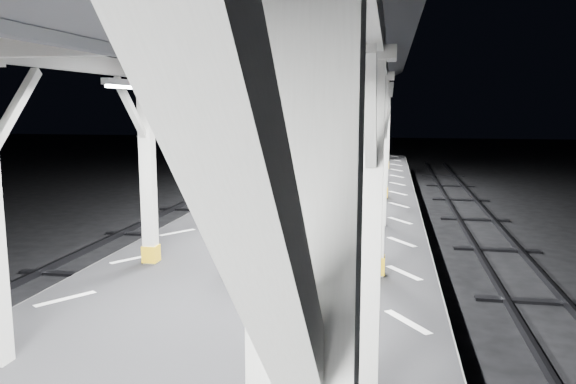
# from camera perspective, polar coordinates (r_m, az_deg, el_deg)

# --- Properties ---
(ground) EXTENTS (120.00, 120.00, 0.00)m
(ground) POSITION_cam_1_polar(r_m,az_deg,el_deg) (8.39, -6.11, -18.24)
(ground) COLOR black
(ground) RESTS_ON ground
(platform) EXTENTS (6.00, 50.00, 1.00)m
(platform) POSITION_cam_1_polar(r_m,az_deg,el_deg) (8.17, -6.17, -15.11)
(platform) COLOR black
(platform) RESTS_ON ground
(hazard_stripes_left) EXTENTS (1.00, 48.00, 0.01)m
(hazard_stripes_left) POSITION_cam_1_polar(r_m,az_deg,el_deg) (8.96, -21.66, -10.06)
(hazard_stripes_left) COLOR silver
(hazard_stripes_left) RESTS_ON platform
(hazard_stripes_right) EXTENTS (1.00, 48.00, 0.01)m
(hazard_stripes_right) POSITION_cam_1_polar(r_m,az_deg,el_deg) (7.68, 12.04, -12.78)
(hazard_stripes_right) COLOR silver
(hazard_stripes_right) RESTS_ON platform
(canopy) EXTENTS (5.40, 49.00, 4.65)m
(canopy) POSITION_cam_1_polar(r_m,az_deg,el_deg) (7.49, -6.73, 14.51)
(canopy) COLOR silver
(canopy) RESTS_ON platform
(bench_mid) EXTENTS (0.89, 1.84, 0.96)m
(bench_mid) POSITION_cam_1_polar(r_m,az_deg,el_deg) (9.59, -2.00, -5.04)
(bench_mid) COLOR black
(bench_mid) RESTS_ON platform
(bench_far) EXTENTS (1.24, 1.93, 0.98)m
(bench_far) POSITION_cam_1_polar(r_m,az_deg,el_deg) (19.06, 2.13, 1.94)
(bench_far) COLOR black
(bench_far) RESTS_ON platform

